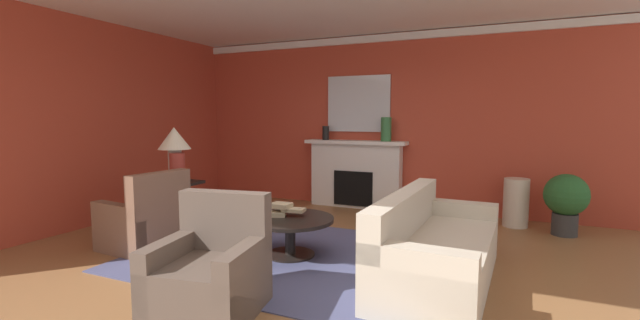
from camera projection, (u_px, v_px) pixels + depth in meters
ground_plane at (318, 257)px, 4.77m from camera, size 9.33×9.33×0.00m
wall_fireplace at (387, 122)px, 7.26m from camera, size 7.77×0.12×2.99m
wall_window at (108, 123)px, 6.36m from camera, size 0.12×6.30×2.99m
crown_moulding at (387, 38)px, 7.04m from camera, size 7.77×0.08×0.12m
area_rug at (290, 255)px, 4.81m from camera, size 3.43×2.64×0.01m
fireplace at (356, 176)px, 7.36m from camera, size 1.80×0.35×1.18m
mantel_mirror at (358, 104)px, 7.34m from camera, size 1.14×0.04×0.97m
sofa at (435, 251)px, 4.04m from camera, size 0.99×2.14×0.85m
armchair_near_window at (145, 223)px, 5.07m from camera, size 0.88×0.88×0.95m
armchair_facing_fireplace at (210, 275)px, 3.41m from camera, size 0.92×0.92×0.95m
coffee_table at (290, 227)px, 4.77m from camera, size 1.00×1.00×0.45m
side_table at (177, 203)px, 5.79m from camera, size 0.56×0.56×0.70m
table_lamp at (174, 144)px, 5.71m from camera, size 0.44×0.44×0.75m
vase_on_side_table at (177, 168)px, 5.57m from camera, size 0.20×0.20×0.41m
vase_tall_corner at (516, 203)px, 6.07m from camera, size 0.35×0.35×0.70m
vase_mantel_right at (386, 129)px, 7.01m from camera, size 0.17×0.17×0.40m
vase_mantel_left at (326, 133)px, 7.46m from camera, size 0.12×0.12×0.25m
book_red_cover at (277, 214)px, 4.83m from camera, size 0.24×0.23×0.05m
book_art_folio at (294, 210)px, 4.82m from camera, size 0.28×0.18×0.04m
book_small_novel at (281, 205)px, 4.85m from camera, size 0.23×0.19×0.05m
potted_plant at (566, 199)px, 5.61m from camera, size 0.56×0.56×0.83m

